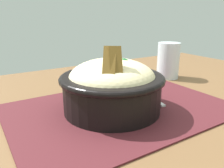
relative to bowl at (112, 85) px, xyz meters
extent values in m
cube|color=brown|center=(-0.01, -0.03, -0.07)|extent=(1.25, 0.84, 0.03)
cylinder|color=brown|center=(0.56, 0.33, -0.45)|extent=(0.04, 0.04, 0.73)
cube|color=#47191E|center=(0.02, 0.00, -0.05)|extent=(0.41, 0.29, 0.00)
cylinder|color=black|center=(0.00, 0.00, -0.01)|extent=(0.18, 0.18, 0.07)
torus|color=black|center=(0.00, 0.00, 0.01)|extent=(0.19, 0.19, 0.01)
ellipsoid|color=beige|center=(0.00, 0.00, 0.01)|extent=(0.19, 0.19, 0.07)
sphere|color=#215E2C|center=(0.02, -0.01, 0.03)|extent=(0.03, 0.03, 0.03)
cylinder|color=orange|center=(0.04, 0.00, 0.03)|extent=(0.01, 0.03, 0.01)
cylinder|color=orange|center=(-0.03, -0.01, 0.03)|extent=(0.04, 0.02, 0.01)
cube|color=brown|center=(-0.03, -0.04, 0.05)|extent=(0.04, 0.04, 0.06)
cube|color=brown|center=(-0.02, -0.04, 0.05)|extent=(0.03, 0.04, 0.06)
cube|color=silver|center=(0.10, -0.01, -0.05)|extent=(0.02, 0.07, 0.00)
cube|color=silver|center=(0.10, 0.03, -0.05)|extent=(0.01, 0.01, 0.00)
cube|color=silver|center=(0.11, 0.05, -0.05)|extent=(0.03, 0.03, 0.00)
cube|color=silver|center=(0.12, 0.07, -0.05)|extent=(0.01, 0.02, 0.00)
cube|color=silver|center=(0.12, 0.07, -0.05)|extent=(0.01, 0.02, 0.00)
cube|color=silver|center=(0.11, 0.08, -0.05)|extent=(0.01, 0.02, 0.00)
cube|color=silver|center=(0.10, 0.08, -0.05)|extent=(0.01, 0.02, 0.00)
cylinder|color=silver|center=(0.25, 0.12, 0.00)|extent=(0.06, 0.06, 0.10)
cylinder|color=silver|center=(0.25, 0.12, -0.03)|extent=(0.05, 0.05, 0.03)
camera|label=1|loc=(-0.21, -0.34, 0.12)|focal=36.91mm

